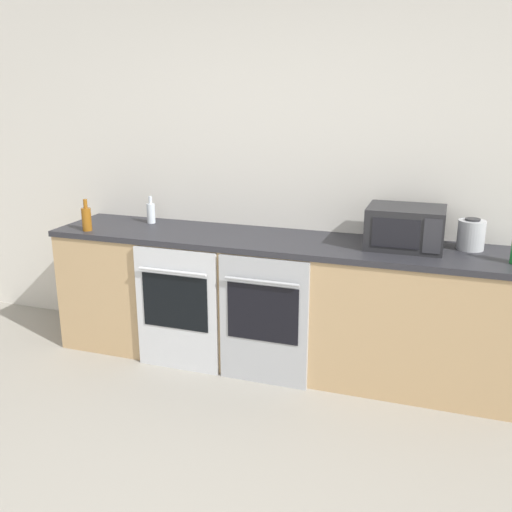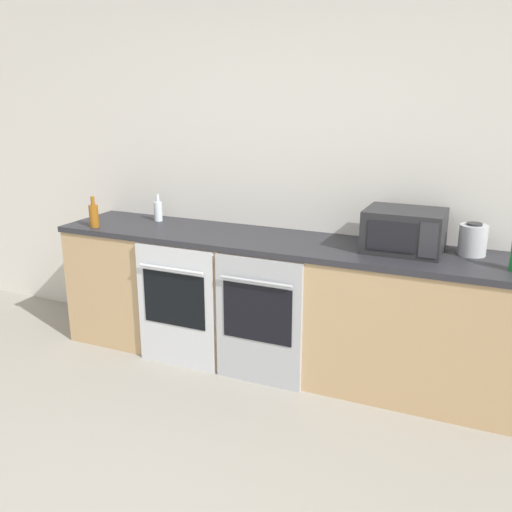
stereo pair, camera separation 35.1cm
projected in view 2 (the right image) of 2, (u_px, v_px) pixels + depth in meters
The scene contains 8 objects.
wall_back at pixel (295, 176), 4.06m from camera, with size 10.00×0.06×2.60m.
counter_back at pixel (276, 302), 4.00m from camera, with size 3.24×0.65×0.92m.
oven_left at pixel (175, 307), 3.96m from camera, with size 0.60×0.06×0.87m.
oven_right at pixel (258, 322), 3.71m from camera, with size 0.60×0.06×0.87m.
microwave at pixel (404, 231), 3.55m from camera, with size 0.48×0.37×0.27m.
bottle_amber at pixel (94, 215), 4.19m from camera, with size 0.07×0.07×0.23m.
bottle_clear at pixel (158, 211), 4.38m from camera, with size 0.06×0.06×0.21m.
kettle at pixel (473, 240), 3.48m from camera, with size 0.17×0.17×0.20m.
Camera 2 is at (1.40, -1.49, 1.90)m, focal length 40.00 mm.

